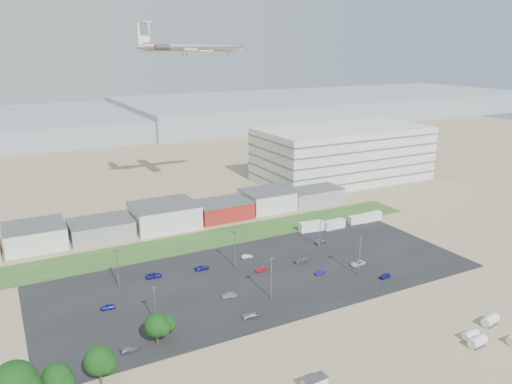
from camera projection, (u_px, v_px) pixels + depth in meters
ground at (283, 312)px, 118.69m from camera, size 700.00×700.00×0.00m
parking_lot at (261, 275)px, 137.91m from camera, size 120.00×50.00×0.01m
grass_strip at (201, 241)px, 162.80m from camera, size 160.00×16.00×0.02m
hills_backdrop at (125, 121)px, 402.75m from camera, size 700.00×200.00×9.00m
building_row at (133, 220)px, 170.15m from camera, size 170.00×20.00×8.00m
parking_garage at (343, 154)px, 236.44m from camera, size 80.00×40.00×25.00m
portable_shed at (315, 383)px, 91.63m from camera, size 4.81×2.65×2.37m
storage_tank_nw at (471, 335)px, 107.28m from camera, size 3.71×1.87×2.22m
storage_tank_ne at (490, 320)px, 112.72m from camera, size 4.65×2.82×2.63m
storage_tank_sw at (478, 341)px, 104.57m from camera, size 4.36×2.41×2.53m
box_trailer_a at (311, 226)px, 171.24m from camera, size 8.95×3.75×3.26m
box_trailer_b at (334, 224)px, 173.60m from camera, size 8.11×2.74×3.02m
box_trailer_c at (358, 219)px, 178.97m from camera, size 7.70×2.98×2.82m
box_trailer_d at (372, 217)px, 181.58m from camera, size 8.09×2.95×2.99m
tree_left at (57, 381)px, 87.17m from camera, size 5.81×5.81×8.71m
tree_mid at (99, 363)px, 92.06m from camera, size 5.97×5.97×8.96m
tree_right at (157, 328)px, 104.43m from camera, size 5.45×5.45×8.17m
tree_near at (166, 325)px, 107.31m from camera, size 4.14×4.14×6.21m
lightpole_front_l at (155, 306)px, 111.95m from camera, size 1.10×0.46×9.38m
lightpole_front_m at (271, 279)px, 123.74m from camera, size 1.28×0.53×10.89m
lightpole_front_r at (359, 257)px, 136.69m from camera, size 1.29×0.54×10.97m
lightpole_back_l at (118, 269)px, 129.19m from camera, size 1.25×0.52×10.59m
lightpole_back_m at (235, 250)px, 141.71m from camera, size 1.26×0.52×10.69m
lightpole_back_r at (320, 233)px, 156.28m from camera, size 1.13×0.47×9.58m
airliner at (193, 47)px, 185.57m from camera, size 46.19×31.73×13.56m
parked_car_0 at (358, 263)px, 144.10m from camera, size 4.79×2.57×1.28m
parked_car_1 at (320, 272)px, 138.44m from camera, size 3.50×1.60×1.11m
parked_car_2 at (385, 276)px, 136.20m from camera, size 3.77×1.91×1.23m
parked_car_3 at (250, 316)px, 116.07m from camera, size 4.13×2.13×1.14m
parked_car_4 at (229, 295)px, 125.50m from camera, size 3.93×1.83×1.25m
parked_car_5 at (108, 307)px, 119.92m from camera, size 3.62×1.76×1.19m
parked_car_6 at (202, 268)px, 141.33m from camera, size 4.18×1.85×1.19m
parked_car_7 at (261, 269)px, 140.29m from camera, size 3.63×1.66×1.15m
parked_car_8 at (320, 241)px, 160.50m from camera, size 3.98×1.90×1.31m
parked_car_9 at (154, 275)px, 136.55m from camera, size 4.51×2.22×1.23m
parked_car_10 at (130, 349)px, 103.25m from camera, size 4.19×1.92×1.19m
parked_car_11 at (247, 256)px, 149.35m from camera, size 3.39×1.40×1.09m
parked_car_12 at (301, 260)px, 146.24m from camera, size 4.51×2.19×1.26m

